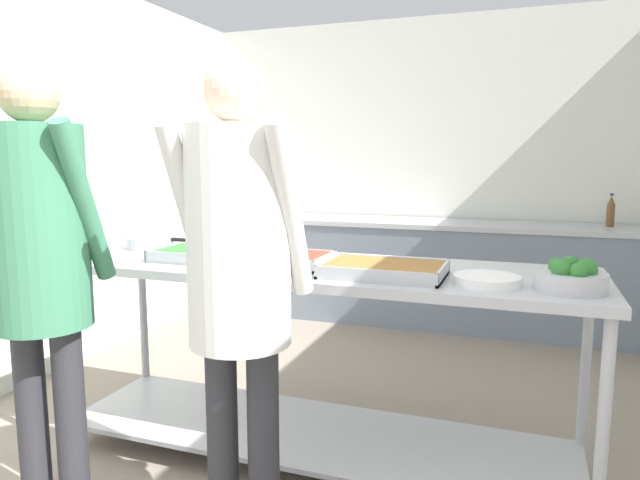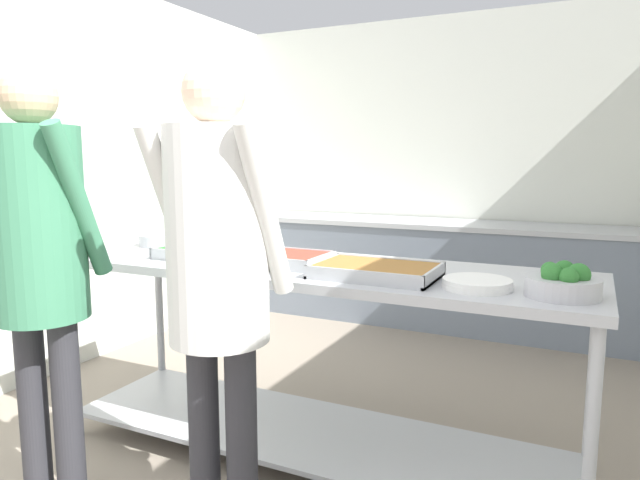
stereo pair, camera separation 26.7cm
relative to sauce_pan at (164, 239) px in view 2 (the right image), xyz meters
name	(u,v)px [view 2 (the right image)]	position (x,y,z in m)	size (l,w,h in m)	color
wall_rear	(447,169)	(0.94, 2.68, 0.35)	(4.04, 0.06, 2.65)	silver
wall_left	(95,172)	(-1.05, 0.52, 0.35)	(0.06, 4.44, 2.65)	silver
back_counter	(434,272)	(0.94, 2.31, -0.53)	(3.88, 0.65, 0.89)	slate
serving_counter	(311,329)	(0.99, -0.16, -0.34)	(2.48, 0.74, 0.94)	#ADAFB5
sauce_pan	(164,239)	(0.00, 0.00, 0.00)	(0.41, 0.27, 0.06)	#ADAFB5
serving_tray_vegetables	(200,253)	(0.42, -0.23, -0.01)	(0.37, 0.29, 0.05)	#ADAFB5
serving_tray_roast	(280,258)	(0.85, -0.21, -0.01)	(0.43, 0.30, 0.05)	#ADAFB5
serving_tray_greens	(376,271)	(1.35, -0.29, -0.01)	(0.49, 0.33, 0.05)	#ADAFB5
plate_stack	(477,284)	(1.76, -0.32, -0.02)	(0.26, 0.26, 0.04)	white
broccoli_bowl	(563,283)	(2.06, -0.32, 0.01)	(0.25, 0.25, 0.12)	#B2B2B7
guest_serving_left	(218,259)	(1.00, -0.87, 0.11)	(0.46, 0.35, 1.74)	#2D2D33
guest_serving_right	(39,245)	(0.23, -0.96, 0.11)	(0.50, 0.42, 1.75)	#2D2D33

